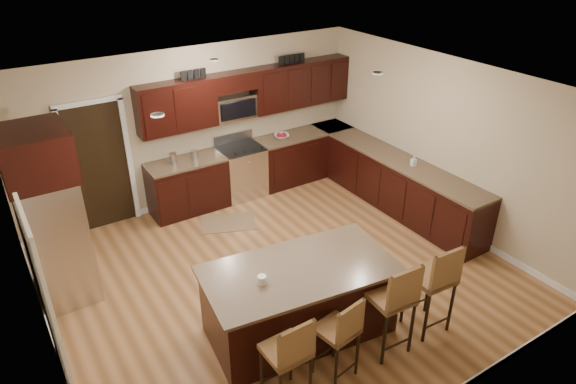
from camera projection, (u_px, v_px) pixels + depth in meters
floor at (282, 275)px, 7.27m from camera, size 6.00×6.00×0.00m
ceiling at (281, 90)px, 5.99m from camera, size 6.00×6.00×0.00m
wall_back at (195, 127)px, 8.67m from camera, size 6.00×0.00×6.00m
wall_left at (31, 267)px, 5.20m from camera, size 0.00×5.50×5.50m
wall_right at (443, 143)px, 8.06m from camera, size 0.00×5.50×5.50m
base_cabinets at (330, 176)px, 9.03m from camera, size 4.02×3.96×0.92m
upper_cabinets at (253, 91)px, 8.81m from camera, size 4.00×0.33×0.80m
range at (241, 171)px, 9.19m from camera, size 0.76×0.64×1.11m
microwave at (234, 107)px, 8.76m from camera, size 0.76×0.31×0.40m
doorway at (100, 167)px, 8.02m from camera, size 0.85×0.03×2.06m
pantry_door at (46, 308)px, 5.14m from camera, size 0.03×0.80×2.04m
letter_decor at (244, 66)px, 8.53m from camera, size 2.20×0.03×0.15m
island at (299, 302)px, 6.12m from camera, size 2.36×1.44×0.92m
stool_left at (289, 353)px, 5.03m from camera, size 0.43×0.43×1.13m
stool_mid at (341, 331)px, 5.36m from camera, size 0.46×0.46×1.06m
stool_right at (395, 299)px, 5.65m from camera, size 0.49×0.49×1.23m
refrigerator at (50, 216)px, 6.37m from camera, size 0.79×0.93×2.35m
floor_mat at (228, 222)px, 8.52m from camera, size 1.04×0.88×0.01m
fruit_bowl at (282, 136)px, 9.37m from camera, size 0.36×0.36×0.07m
soap_bottle at (414, 161)px, 8.29m from camera, size 0.09×0.09×0.17m
canister_tall at (173, 158)px, 8.34m from camera, size 0.12×0.12×0.20m
canister_short at (195, 155)px, 8.53m from camera, size 0.11×0.11×0.15m
island_jar at (262, 280)px, 5.62m from camera, size 0.10×0.10×0.10m
stool_extra at (436, 279)px, 5.96m from camera, size 0.49×0.49×1.23m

